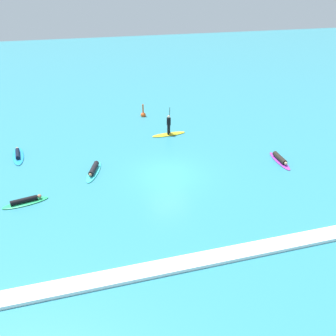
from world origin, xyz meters
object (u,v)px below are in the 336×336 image
Objects in this scene: surfer_on_green_board at (26,201)px; marker_buoy at (143,114)px; surfer_on_yellow_board at (169,130)px; surfer_on_blue_board at (18,155)px; surfer_on_purple_board at (280,159)px; surfer_on_teal_board at (94,170)px.

marker_buoy is (9.51, 12.20, 0.05)m from surfer_on_green_board.
surfer_on_yellow_board is 2.27× the size of marker_buoy.
surfer_on_yellow_board reaches higher than marker_buoy.
surfer_on_yellow_board is at bearing -91.66° from surfer_on_blue_board.
surfer_on_teal_board is (-12.82, 1.90, -0.00)m from surfer_on_purple_board.
surfer_on_blue_board is at bearing -107.65° from surfer_on_teal_board.
surfer_on_purple_board is 2.24× the size of marker_buoy.
marker_buoy is at bearing 98.80° from surfer_on_yellow_board.
surfer_on_yellow_board reaches higher than surfer_on_teal_board.
surfer_on_yellow_board is at bearing 145.46° from surfer_on_teal_board.
surfer_on_teal_board is at bearing -119.43° from marker_buoy.
marker_buoy is (-1.13, 4.80, -0.23)m from surfer_on_yellow_board.
surfer_on_purple_board is 13.65m from marker_buoy.
surfer_on_yellow_board is 4.93m from marker_buoy.
marker_buoy is (-7.43, 11.45, 0.02)m from surfer_on_purple_board.
surfer_on_green_board is 6.57m from surfer_on_blue_board.
marker_buoy is at bearing -143.32° from surfer_on_purple_board.
surfer_on_purple_board is at bearing -51.07° from surfer_on_yellow_board.
surfer_on_green_board is 2.06× the size of marker_buoy.
surfer_on_blue_board is (-17.92, 5.75, -0.05)m from surfer_on_purple_board.
surfer_on_green_board is at bearing -37.90° from surfer_on_teal_board.
surfer_on_yellow_board is at bearing -132.87° from surfer_on_purple_board.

